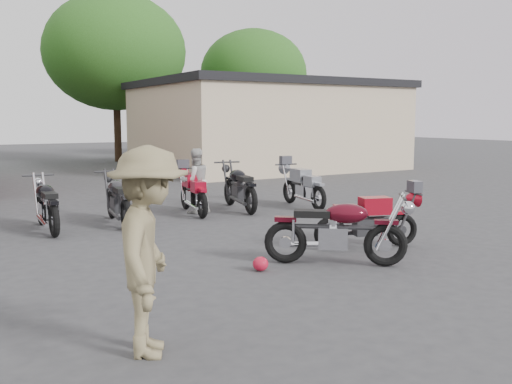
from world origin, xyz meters
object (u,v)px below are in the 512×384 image
person_light (195,181)px  person_tan (150,252)px  vintage_motorcycle (338,226)px  row_bike_5 (239,184)px  helmet (260,264)px  row_bike_4 (193,190)px  row_bike_6 (303,184)px  sportbike (369,218)px  row_bike_2 (46,202)px  row_bike_3 (118,196)px

person_light → person_tan: 8.00m
vintage_motorcycle → person_tan: (-3.56, -1.66, 0.38)m
row_bike_5 → helmet: bearing=164.0°
helmet → vintage_motorcycle: bearing=-14.2°
helmet → row_bike_4: row_bike_4 is taller
vintage_motorcycle → row_bike_6: vintage_motorcycle is taller
sportbike → row_bike_5: bearing=106.9°
row_bike_6 → vintage_motorcycle: bearing=155.1°
person_light → row_bike_5: size_ratio=0.71×
row_bike_2 → row_bike_4: row_bike_2 is taller
row_bike_5 → row_bike_6: row_bike_5 is taller
person_light → row_bike_2: person_light is taller
person_light → row_bike_3: size_ratio=0.75×
person_tan → row_bike_5: 8.51m
vintage_motorcycle → helmet: bearing=-156.1°
helmet → row_bike_6: row_bike_6 is taller
person_light → person_tan: bearing=64.3°
helmet → row_bike_4: 5.26m
helmet → row_bike_4: bearing=76.2°
person_light → row_bike_5: person_light is taller
helmet → row_bike_3: bearing=97.7°
person_tan → row_bike_5: size_ratio=0.93×
row_bike_3 → row_bike_6: (4.65, -0.11, -0.01)m
row_bike_2 → row_bike_4: size_ratio=1.04×
person_light → row_bike_2: size_ratio=0.76×
vintage_motorcycle → row_bike_5: row_bike_5 is taller
row_bike_2 → row_bike_6: (6.07, -0.11, -0.01)m
sportbike → row_bike_5: (0.09, 4.71, 0.09)m
sportbike → person_tan: bearing=-136.1°
helmet → person_tan: 3.21m
sportbike → row_bike_3: 5.31m
person_light → row_bike_2: 3.42m
vintage_motorcycle → row_bike_2: (-3.24, 5.01, -0.02)m
helmet → person_light: person_light is taller
row_bike_2 → row_bike_6: row_bike_2 is taller
person_light → row_bike_2: (-3.39, -0.41, -0.18)m
sportbike → person_light: 4.91m
sportbike → person_light: bearing=120.1°
row_bike_2 → vintage_motorcycle: bearing=-145.7°
row_bike_3 → row_bike_4: (1.88, 0.37, -0.03)m
vintage_motorcycle → person_tan: bearing=-116.9°
person_tan → row_bike_6: (6.40, 6.57, -0.41)m
sportbike → row_bike_4: (-1.10, 4.76, 0.03)m
sportbike → row_bike_3: (-2.98, 4.39, 0.06)m
vintage_motorcycle → sportbike: 1.33m
row_bike_2 → row_bike_6: 6.07m
vintage_motorcycle → row_bike_5: 5.48m
sportbike → person_light: size_ratio=1.20×
vintage_motorcycle → sportbike: vintage_motorcycle is taller
row_bike_3 → helmet: bearing=-166.5°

